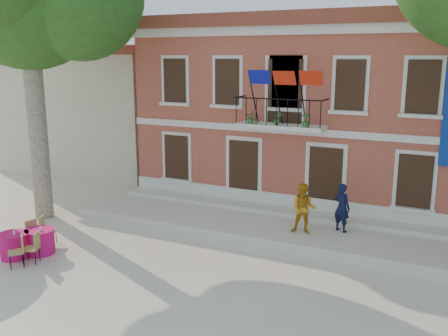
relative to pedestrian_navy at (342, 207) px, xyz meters
The scene contains 8 objects.
ground 6.53m from the pedestrian_navy, 135.07° to the right, with size 90.00×90.00×0.00m, color beige.
main_building 6.58m from the pedestrian_navy, 115.11° to the left, with size 13.50×9.59×7.50m.
neighbor_west 15.61m from the pedestrian_navy, 155.32° to the left, with size 9.40×9.40×6.40m.
terrace 2.73m from the pedestrian_navy, behind, with size 14.00×3.40×0.30m, color silver.
pedestrian_navy is the anchor object (origin of this frame).
pedestrian_orange 1.30m from the pedestrian_navy, 145.69° to the right, with size 0.81×0.63×1.67m, color orange.
cafe_table_0 9.62m from the pedestrian_navy, 147.05° to the right, with size 1.22×1.91×0.95m.
cafe_table_1 10.32m from the pedestrian_navy, 145.64° to the right, with size 1.85×1.74×0.95m.
Camera 1 is at (7.91, -11.20, 5.99)m, focal length 40.00 mm.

